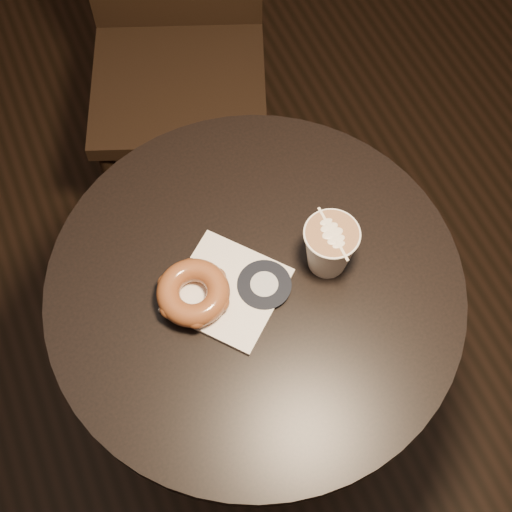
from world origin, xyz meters
The scene contains 5 objects.
cafe_table centered at (0.00, 0.00, 0.55)m, with size 0.70×0.70×0.75m.
chair centered at (0.13, 0.77, 0.59)m, with size 0.54×0.54×1.05m.
pastry_bag centered at (-0.05, 0.00, 0.75)m, with size 0.17×0.17×0.01m, color white.
doughnut centered at (-0.10, 0.01, 0.78)m, with size 0.12×0.12×0.04m, color brown.
latte_cup centered at (0.13, -0.01, 0.80)m, with size 0.09×0.09×0.10m, color white, non-canonical shape.
Camera 1 is at (-0.20, -0.45, 1.82)m, focal length 50.00 mm.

